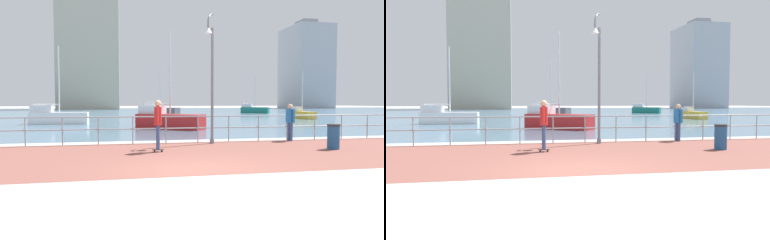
% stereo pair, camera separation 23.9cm
% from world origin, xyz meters
% --- Properties ---
extents(ground, '(220.00, 220.00, 0.00)m').
position_xyz_m(ground, '(0.00, 40.00, 0.00)').
color(ground, '#ADAAA5').
extents(brick_paving, '(28.00, 6.79, 0.01)m').
position_xyz_m(brick_paving, '(0.00, 2.78, 0.00)').
color(brick_paving, brown).
rests_on(brick_paving, ground).
extents(harbor_water, '(180.00, 88.00, 0.00)m').
position_xyz_m(harbor_water, '(0.00, 51.17, 0.00)').
color(harbor_water, slate).
rests_on(harbor_water, ground).
extents(waterfront_railing, '(25.25, 0.06, 1.16)m').
position_xyz_m(waterfront_railing, '(0.00, 6.17, 0.80)').
color(waterfront_railing, '#8C99A3').
rests_on(waterfront_railing, ground).
extents(lamppost, '(0.57, 0.73, 5.42)m').
position_xyz_m(lamppost, '(1.79, 5.44, 3.00)').
color(lamppost, slate).
rests_on(lamppost, ground).
extents(skateboarder, '(0.41, 0.56, 1.81)m').
position_xyz_m(skateboarder, '(-0.62, 3.53, 1.10)').
color(skateboarder, black).
rests_on(skateboarder, ground).
extents(bystander, '(0.30, 0.56, 1.66)m').
position_xyz_m(bystander, '(5.57, 5.82, 0.97)').
color(bystander, '#384C7A').
rests_on(bystander, ground).
extents(trash_bin, '(0.46, 0.46, 0.93)m').
position_xyz_m(trash_bin, '(5.83, 2.96, 0.47)').
color(trash_bin, navy).
rests_on(trash_bin, ground).
extents(sailboat_ivory, '(4.43, 1.47, 6.18)m').
position_xyz_m(sailboat_ivory, '(-6.86, 20.60, 0.59)').
color(sailboat_ivory, white).
rests_on(sailboat_ivory, ground).
extents(sailboat_red, '(4.45, 3.77, 6.32)m').
position_xyz_m(sailboat_red, '(1.12, 13.92, 0.60)').
color(sailboat_red, '#B21E1E').
rests_on(sailboat_red, ground).
extents(sailboat_navy, '(4.35, 3.65, 6.15)m').
position_xyz_m(sailboat_navy, '(18.91, 43.64, 0.59)').
color(sailboat_navy, '#197266').
rests_on(sailboat_navy, ground).
extents(sailboat_yellow, '(1.40, 3.64, 5.00)m').
position_xyz_m(sailboat_yellow, '(16.88, 25.16, 0.48)').
color(sailboat_yellow, gold).
rests_on(sailboat_yellow, ground).
extents(sailboat_teal, '(4.88, 4.18, 6.94)m').
position_xyz_m(sailboat_teal, '(2.90, 35.78, 0.66)').
color(sailboat_teal, '#595960').
rests_on(sailboat_teal, ground).
extents(tower_beige, '(14.58, 12.12, 47.37)m').
position_xyz_m(tower_beige, '(-9.56, 82.42, 22.85)').
color(tower_beige, '#B2AD99').
rests_on(tower_beige, ground).
extents(tower_brick, '(11.15, 14.68, 26.21)m').
position_xyz_m(tower_brick, '(52.94, 87.95, 12.27)').
color(tower_brick, '#A3A8B2').
rests_on(tower_brick, ground).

